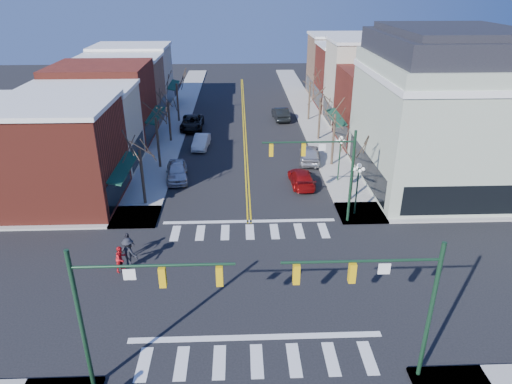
{
  "coord_description": "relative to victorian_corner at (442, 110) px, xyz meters",
  "views": [
    {
      "loc": [
        -0.67,
        -22.61,
        16.62
      ],
      "look_at": [
        0.48,
        7.05,
        2.8
      ],
      "focal_mm": 32.0,
      "sensor_mm": 36.0,
      "label": 1
    }
  ],
  "objects": [
    {
      "name": "pedestrian_dark_b",
      "position": [
        -24.22,
        -12.51,
        -5.52
      ],
      "size": [
        1.47,
        1.25,
        1.97
      ],
      "primitive_type": "imported",
      "rotation": [
        0.0,
        0.0,
        2.65
      ],
      "color": "black",
      "rests_on": "sidewalk_left"
    },
    {
      "name": "car_right_mid",
      "position": [
        -10.1,
        5.63,
        -5.8
      ],
      "size": [
        2.68,
        5.24,
        1.71
      ],
      "primitive_type": "imported",
      "rotation": [
        0.0,
        0.0,
        3.01
      ],
      "color": "#B6B6BB",
      "rests_on": "ground"
    },
    {
      "name": "tree_left_c",
      "position": [
        -24.9,
        12.5,
        -4.38
      ],
      "size": [
        0.24,
        0.24,
        4.55
      ],
      "primitive_type": "cylinder",
      "color": "#382B21",
      "rests_on": "ground"
    },
    {
      "name": "tree_left_a",
      "position": [
        -24.9,
        -3.5,
        -4.28
      ],
      "size": [
        0.24,
        0.24,
        4.76
      ],
      "primitive_type": "cylinder",
      "color": "#382B21",
      "rests_on": "ground"
    },
    {
      "name": "car_left_far",
      "position": [
        -22.9,
        17.26,
        -5.87
      ],
      "size": [
        2.63,
        5.67,
        1.57
      ],
      "primitive_type": "imported",
      "rotation": [
        0.0,
        0.0,
        0.0
      ],
      "color": "black",
      "rests_on": "ground"
    },
    {
      "name": "tree_right_a",
      "position": [
        -8.1,
        -3.5,
        -4.35
      ],
      "size": [
        0.24,
        0.24,
        4.62
      ],
      "primitive_type": "cylinder",
      "color": "#382B21",
      "rests_on": "ground"
    },
    {
      "name": "tree_right_d",
      "position": [
        -8.1,
        20.5,
        -4.17
      ],
      "size": [
        0.24,
        0.24,
        4.97
      ],
      "primitive_type": "cylinder",
      "color": "#382B21",
      "rests_on": "ground"
    },
    {
      "name": "bldg_left_brick_b",
      "position": [
        -32.0,
        13.0,
        -2.41
      ],
      "size": [
        10.0,
        9.0,
        8.5
      ],
      "primitive_type": "cube",
      "color": "maroon",
      "rests_on": "ground"
    },
    {
      "name": "traffic_mast_near_right",
      "position": [
        -10.95,
        -21.9,
        -1.95
      ],
      "size": [
        6.6,
        0.28,
        7.2
      ],
      "color": "#14331E",
      "rests_on": "ground"
    },
    {
      "name": "car_left_near",
      "position": [
        -22.9,
        1.63,
        -5.86
      ],
      "size": [
        2.46,
        4.91,
        1.6
      ],
      "primitive_type": "imported",
      "rotation": [
        0.0,
        0.0,
        0.12
      ],
      "color": "#BBBBC0",
      "rests_on": "ground"
    },
    {
      "name": "sidewalk_right",
      "position": [
        -7.75,
        5.5,
        -6.58
      ],
      "size": [
        3.5,
        70.0,
        0.15
      ],
      "primitive_type": "cube",
      "color": "#9E9B93",
      "rests_on": "ground"
    },
    {
      "name": "bldg_right_brick_a",
      "position": [
        -1.0,
        11.25,
        -2.66
      ],
      "size": [
        10.0,
        8.5,
        8.0
      ],
      "primitive_type": "cube",
      "color": "maroon",
      "rests_on": "ground"
    },
    {
      "name": "bldg_left_stucco_a",
      "position": [
        -32.0,
        5.0,
        -2.91
      ],
      "size": [
        10.0,
        7.0,
        7.5
      ],
      "primitive_type": "cube",
      "color": "#B9B199",
      "rests_on": "ground"
    },
    {
      "name": "car_right_far",
      "position": [
        -11.7,
        20.9,
        -5.84
      ],
      "size": [
        2.15,
        5.09,
        1.64
      ],
      "primitive_type": "imported",
      "rotation": [
        0.0,
        0.0,
        3.23
      ],
      "color": "black",
      "rests_on": "ground"
    },
    {
      "name": "lamppost_midblock",
      "position": [
        -8.3,
        0.5,
        -3.7
      ],
      "size": [
        0.36,
        0.36,
        4.33
      ],
      "color": "#14331E",
      "rests_on": "ground"
    },
    {
      "name": "sidewalk_left",
      "position": [
        -25.25,
        5.5,
        -6.58
      ],
      "size": [
        3.5,
        70.0,
        0.15
      ],
      "primitive_type": "cube",
      "color": "#9E9B93",
      "rests_on": "ground"
    },
    {
      "name": "car_right_near",
      "position": [
        -11.7,
        -0.12,
        -5.97
      ],
      "size": [
        2.15,
        4.83,
        1.38
      ],
      "primitive_type": "imported",
      "rotation": [
        0.0,
        0.0,
        3.19
      ],
      "color": "maroon",
      "rests_on": "ground"
    },
    {
      "name": "traffic_mast_near_left",
      "position": [
        -22.05,
        -21.9,
        -1.95
      ],
      "size": [
        6.6,
        0.28,
        7.2
      ],
      "color": "#14331E",
      "rests_on": "ground"
    },
    {
      "name": "tree_right_c",
      "position": [
        -8.1,
        12.5,
        -4.24
      ],
      "size": [
        0.24,
        0.24,
        4.83
      ],
      "primitive_type": "cylinder",
      "color": "#382B21",
      "rests_on": "ground"
    },
    {
      "name": "bldg_right_brick_b",
      "position": [
        -1.0,
        26.5,
        -2.41
      ],
      "size": [
        10.0,
        8.0,
        8.5
      ],
      "primitive_type": "cube",
      "color": "maroon",
      "rests_on": "ground"
    },
    {
      "name": "tree_right_b",
      "position": [
        -8.1,
        4.5,
        -4.07
      ],
      "size": [
        0.24,
        0.24,
        5.18
      ],
      "primitive_type": "cylinder",
      "color": "#382B21",
      "rests_on": "ground"
    },
    {
      "name": "ground",
      "position": [
        -16.5,
        -14.5,
        -6.66
      ],
      "size": [
        160.0,
        160.0,
        0.0
      ],
      "primitive_type": "plane",
      "color": "black",
      "rests_on": "ground"
    },
    {
      "name": "pedestrian_red_b",
      "position": [
        -24.59,
        -13.01,
        -5.66
      ],
      "size": [
        0.96,
        1.03,
        1.69
      ],
      "primitive_type": "imported",
      "rotation": [
        0.0,
        0.0,
        1.07
      ],
      "color": "red",
      "rests_on": "sidewalk_left"
    },
    {
      "name": "tree_left_d",
      "position": [
        -24.9,
        20.5,
        -4.21
      ],
      "size": [
        0.24,
        0.24,
        4.9
      ],
      "primitive_type": "cylinder",
      "color": "#382B21",
      "rests_on": "ground"
    },
    {
      "name": "lamppost_corner",
      "position": [
        -8.3,
        -6.0,
        -3.7
      ],
      "size": [
        0.36,
        0.36,
        4.33
      ],
      "color": "#14331E",
      "rests_on": "ground"
    },
    {
      "name": "tree_left_b",
      "position": [
        -24.9,
        4.5,
        -4.14
      ],
      "size": [
        0.24,
        0.24,
        5.04
      ],
      "primitive_type": "cylinder",
      "color": "#382B21",
      "rests_on": "ground"
    },
    {
      "name": "bldg_right_stucco",
      "position": [
        -1.0,
        19.0,
        -1.66
      ],
      "size": [
        10.0,
        7.0,
        10.0
      ],
      "primitive_type": "cube",
      "color": "#B9B199",
      "rests_on": "ground"
    },
    {
      "name": "pedestrian_dark_a",
      "position": [
        -24.55,
        -11.31,
        -5.68
      ],
      "size": [
        1.05,
        0.7,
        1.66
      ],
      "primitive_type": "imported",
      "rotation": [
        0.0,
        0.0,
        -0.33
      ],
      "color": "black",
      "rests_on": "sidewalk_left"
    },
    {
      "name": "bldg_left_stucco_b",
      "position": [
        -32.0,
        29.0,
        -2.56
      ],
      "size": [
        10.0,
        8.0,
        8.2
      ],
      "primitive_type": "cube",
      "color": "#B9B199",
      "rests_on": "ground"
    },
    {
      "name": "victorian_corner",
      "position": [
        0.0,
        0.0,
        0.0
      ],
      "size": [
        12.25,
        14.25,
        13.3
      ],
      "color": "#A5B29A",
      "rests_on": "ground"
    },
    {
      "name": "traffic_mast_far_right",
      "position": [
        -10.95,
        -7.1,
        -1.95
      ],
      "size": [
        6.6,
        0.28,
        7.2
      ],
      "color": "#14331E",
      "rests_on": "ground"
    },
    {
      "name": "bldg_right_tan",
      "position": [
        -1.0,
        34.5,
        -2.16
      ],
      "size": [
        10.0,
        8.0,
        9.0
      ],
      "primitive_type": "cube",
      "color": "#976F53",
      "rests_on": "ground"
    },
    {
      "name": "bldg_left_tan",
      "position": [
        -32.0,
        21.25,
        -2.76
      ],
      "size": [
        10.0,
        7.5,
        7.8
      ],
      "primitive_type": "cube",
      "color": "#976F53",
      "rests_on": "ground"
    },
    {
      "name": "car_left_mid",
      "position": [
        -21.3,
        10.21,
        -5.95
      ],
      "size": [
        1.88,
        4.4,
        1.41
      ],
      "primitive_type": "imported",
      "rotation": [
        0.0,
        0.0,
        -0.09
      ],
      "color": "silver",
      "rests_on": "ground"
    },
    {
      "name": "bldg_left_brick_a",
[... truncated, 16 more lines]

